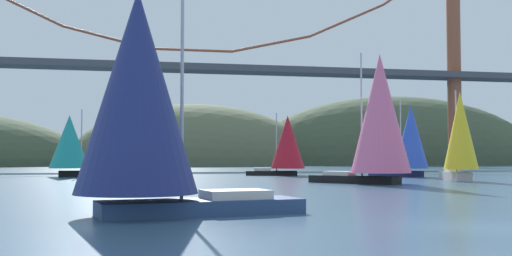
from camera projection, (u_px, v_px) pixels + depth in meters
The scene contains 10 objects.
ground_plane at pixel (475, 227), 20.15m from camera, with size 360.00×360.00×0.00m, color #385670.
headland_right at pixel (397, 164), 164.44m from camera, with size 83.21×44.00×36.83m, color #425138.
headland_center at pixel (195, 165), 153.16m from camera, with size 62.61×44.00×30.86m, color #5B6647.
suspension_bridge at pixel (191, 61), 113.95m from camera, with size 144.61×6.00×43.73m.
sailboat_crimson_sail at pixel (287, 144), 73.07m from camera, with size 7.57×4.95×7.53m.
sailboat_navy_sail at pixel (142, 99), 23.70m from camera, with size 9.64×5.58×10.26m.
sailboat_pink_spinnaker at pixel (379, 116), 51.17m from camera, with size 8.58×9.17×11.26m.
sailboat_blue_spinnaker at pixel (410, 139), 68.01m from camera, with size 7.42×4.37×8.69m.
sailboat_yellow_sail at pixel (460, 134), 56.89m from camera, with size 3.73×6.50×8.65m.
sailboat_teal_sail at pixel (71, 144), 68.40m from camera, with size 7.34×4.67×7.65m.
Camera 1 is at (-11.30, -18.35, 2.38)m, focal length 42.54 mm.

